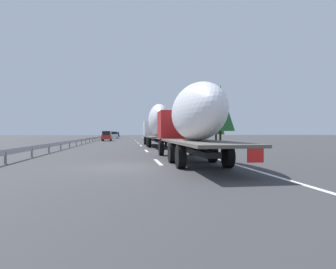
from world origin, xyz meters
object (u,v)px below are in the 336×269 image
at_px(car_white_van, 114,135).
at_px(car_red_compact, 107,136).
at_px(truck_lead, 157,124).
at_px(truck_trailing, 191,119).
at_px(road_sign, 162,129).
at_px(car_blue_sedan, 117,134).

distance_m(car_white_van, car_red_compact, 24.39).
relative_size(truck_lead, truck_trailing, 1.04).
xyz_separation_m(truck_lead, road_sign, (21.40, -3.10, -0.30)).
relative_size(car_red_compact, road_sign, 1.36).
xyz_separation_m(truck_trailing, road_sign, (38.93, -3.10, -0.02)).
height_order(car_red_compact, road_sign, road_sign).
bearing_deg(car_blue_sedan, truck_trailing, -175.47).
height_order(car_red_compact, car_blue_sedan, car_red_compact).
bearing_deg(road_sign, car_blue_sedan, 11.06).
distance_m(truck_lead, car_red_compact, 24.91).
height_order(truck_lead, car_white_van, truck_lead).
bearing_deg(road_sign, truck_lead, 171.76).
distance_m(truck_lead, road_sign, 21.63).
bearing_deg(truck_lead, truck_trailing, -180.00).
distance_m(truck_trailing, car_blue_sedan, 92.43).
bearing_deg(road_sign, car_red_compact, 77.49).
bearing_deg(car_red_compact, car_white_van, -0.85).
relative_size(car_white_van, road_sign, 1.34).
xyz_separation_m(truck_lead, car_red_compact, (23.73, 7.39, -1.68)).
bearing_deg(car_red_compact, truck_trailing, -169.84).
distance_m(car_red_compact, road_sign, 10.84).
height_order(car_blue_sedan, road_sign, road_sign).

